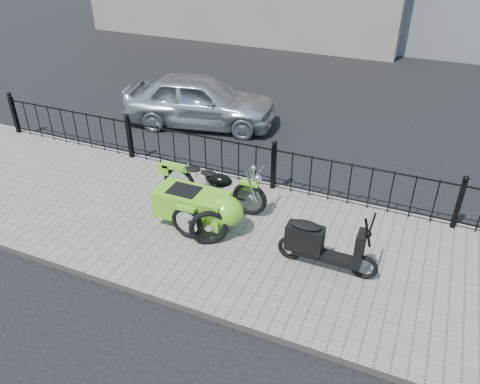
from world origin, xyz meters
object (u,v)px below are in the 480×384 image
at_px(motorcycle_sidecar, 205,202).
at_px(scooter, 321,245).
at_px(sedan_car, 200,100).
at_px(spare_tire, 209,228).

xyz_separation_m(motorcycle_sidecar, scooter, (2.23, -0.33, -0.04)).
xyz_separation_m(scooter, sedan_car, (-4.56, 4.60, 0.14)).
bearing_deg(spare_tire, sedan_car, 119.04).
relative_size(motorcycle_sidecar, scooter, 1.39).
bearing_deg(sedan_car, scooter, -146.94).
relative_size(motorcycle_sidecar, sedan_car, 0.56).
relative_size(scooter, sedan_car, 0.41).
distance_m(motorcycle_sidecar, scooter, 2.26).
bearing_deg(spare_tire, scooter, 5.45).
distance_m(scooter, sedan_car, 6.48).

